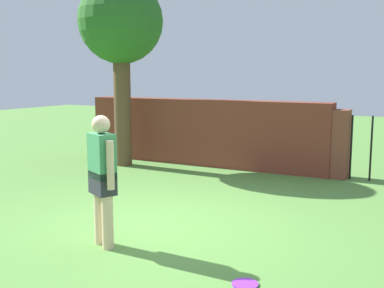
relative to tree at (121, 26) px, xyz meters
The scene contains 5 objects.
ground_plane 5.67m from the tree, 48.39° to the right, with size 40.00×40.00×0.00m, color #568C3D.
brick_wall 3.06m from the tree, 30.09° to the left, with size 5.95×0.50×1.53m, color brown.
tree is the anchor object (origin of this frame).
person 5.77m from the tree, 56.53° to the right, with size 0.49×0.36×1.62m.
frisbee_purple 7.43m from the tree, 43.58° to the right, with size 0.27×0.27×0.02m, color purple.
Camera 1 is at (3.36, -5.31, 2.09)m, focal length 43.83 mm.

